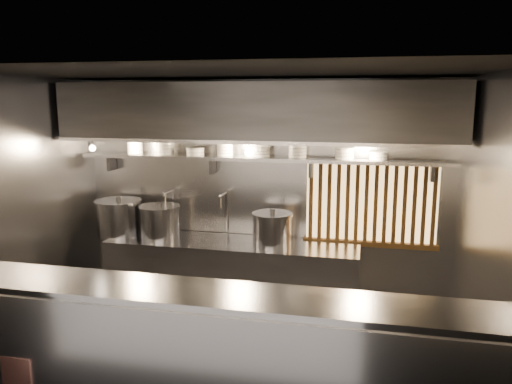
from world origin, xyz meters
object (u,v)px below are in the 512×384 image
at_px(heat_lamp, 91,143).
at_px(stock_pot_left, 119,217).
at_px(pendant_bulb, 249,153).
at_px(stock_pot_mid, 160,221).
at_px(stock_pot_right, 272,229).

xyz_separation_m(heat_lamp, stock_pot_left, (0.15, 0.30, -0.95)).
relative_size(pendant_bulb, stock_pot_left, 0.25).
bearing_deg(stock_pot_mid, heat_lamp, -158.40).
height_order(heat_lamp, stock_pot_left, heat_lamp).
distance_m(heat_lamp, pendant_bulb, 1.83).
relative_size(pendant_bulb, stock_pot_right, 0.33).
xyz_separation_m(heat_lamp, stock_pot_right, (2.09, 0.27, -0.98)).
relative_size(heat_lamp, pendant_bulb, 1.87).
relative_size(stock_pot_left, stock_pot_mid, 1.10).
height_order(heat_lamp, stock_pot_mid, heat_lamp).
distance_m(pendant_bulb, stock_pot_right, 0.92).
bearing_deg(heat_lamp, stock_pot_right, 7.31).
height_order(stock_pot_mid, stock_pot_right, stock_pot_mid).
bearing_deg(stock_pot_right, stock_pot_mid, 179.67).
distance_m(stock_pot_mid, stock_pot_right, 1.39).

